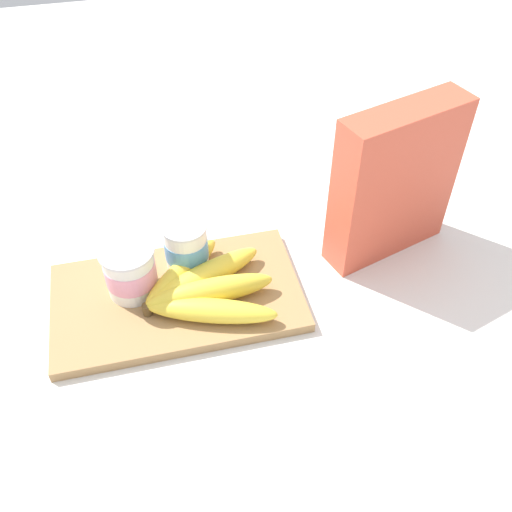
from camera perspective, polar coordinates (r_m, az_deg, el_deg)
name	(u,v)px	position (r m, az deg, el deg)	size (l,w,h in m)	color
ground_plane	(178,301)	(0.86, -7.76, -4.45)	(2.40, 2.40, 0.00)	silver
cutting_board	(177,297)	(0.85, -7.81, -4.08)	(0.36, 0.20, 0.02)	#A37A4C
cereal_box	(394,183)	(0.88, 13.55, 7.02)	(0.20, 0.06, 0.25)	#D85138
yogurt_cup_front	(130,271)	(0.84, -12.35, -1.41)	(0.08, 0.08, 0.08)	white
yogurt_cup_back	(186,247)	(0.86, -6.92, 0.93)	(0.07, 0.07, 0.08)	white
banana_bunch	(203,288)	(0.83, -5.27, -3.15)	(0.19, 0.20, 0.04)	yellow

